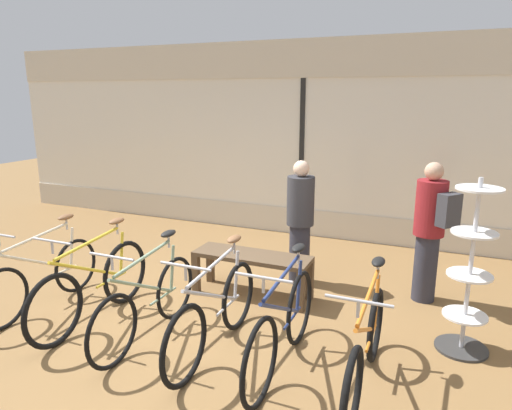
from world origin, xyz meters
TOP-DOWN VIEW (x-y plane):
  - ground_plane at (0.00, 0.00)m, footprint 24.00×24.00m
  - shop_back_wall at (0.00, 3.60)m, footprint 12.00×0.08m
  - bicycle_far_left at (-1.80, -0.20)m, footprint 0.46×1.67m
  - bicycle_left at (-1.06, -0.23)m, footprint 0.46×1.76m
  - bicycle_center_left at (-0.32, -0.30)m, footprint 0.46×1.67m
  - bicycle_center_right at (0.39, -0.26)m, footprint 0.46×1.73m
  - bicycle_right at (1.06, -0.27)m, footprint 0.46×1.71m
  - bicycle_far_right at (1.77, -0.31)m, footprint 0.46×1.71m
  - accessory_rack at (2.52, 0.67)m, footprint 0.48×0.48m
  - display_bench at (0.22, 1.00)m, footprint 1.40×0.44m
  - customer_near_rack at (0.61, 1.60)m, footprint 0.47×0.47m
  - customer_by_window at (2.13, 1.66)m, footprint 0.56×0.53m

SIDE VIEW (x-z plane):
  - ground_plane at x=0.00m, z-range 0.00..0.00m
  - bicycle_far_right at x=1.77m, z-range -0.14..0.88m
  - bicycle_far_left at x=-1.80m, z-range -0.13..0.88m
  - bicycle_center_left at x=-0.32m, z-range -0.13..0.89m
  - bicycle_center_right at x=0.39m, z-range -0.13..0.90m
  - bicycle_left at x=-1.06m, z-range -0.13..0.92m
  - bicycle_right at x=1.06m, z-range -0.12..0.92m
  - display_bench at x=0.22m, z-range 0.16..0.68m
  - accessory_rack at x=2.52m, z-range -0.15..1.51m
  - customer_near_rack at x=0.61m, z-range 0.03..1.60m
  - customer_by_window at x=2.13m, z-range 0.06..1.69m
  - shop_back_wall at x=0.00m, z-range 0.04..3.24m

